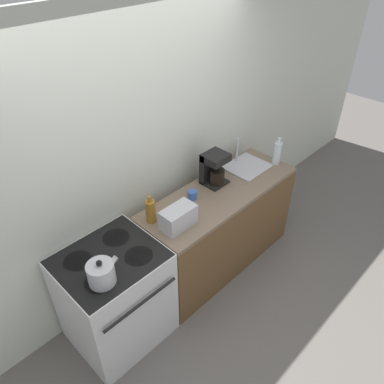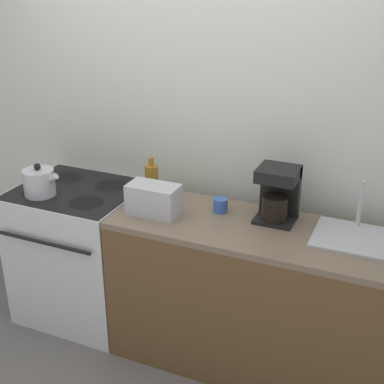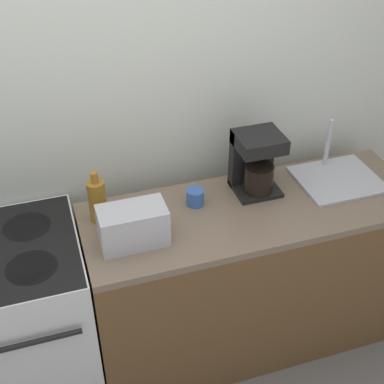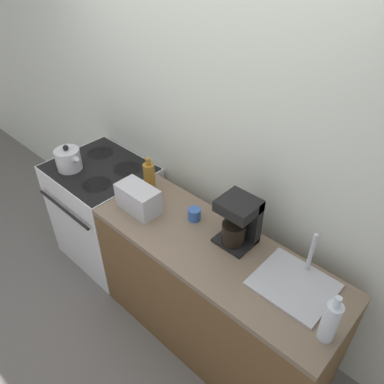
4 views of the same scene
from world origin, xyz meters
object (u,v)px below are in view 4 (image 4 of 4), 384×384
(kettle, at_px, (68,159))
(bottle_amber, at_px, (149,176))
(cup_blue, at_px, (194,214))
(stove, at_px, (107,211))
(bottle_clear, at_px, (330,321))
(coffee_maker, at_px, (239,220))
(toaster, at_px, (138,198))

(kettle, xyz_separation_m, bottle_amber, (0.65, 0.25, 0.02))
(kettle, relative_size, cup_blue, 2.90)
(stove, relative_size, cup_blue, 11.05)
(kettle, distance_m, bottle_clear, 2.14)
(stove, xyz_separation_m, cup_blue, (0.96, 0.07, 0.49))
(coffee_maker, relative_size, cup_blue, 3.78)
(kettle, xyz_separation_m, toaster, (0.77, 0.04, 0.01))
(toaster, relative_size, bottle_amber, 1.13)
(bottle_clear, distance_m, bottle_amber, 1.50)
(kettle, distance_m, bottle_amber, 0.70)
(bottle_amber, bearing_deg, coffee_maker, 0.99)
(stove, distance_m, bottle_amber, 0.76)
(bottle_amber, bearing_deg, toaster, -60.03)
(bottle_clear, height_order, cup_blue, bottle_clear)
(cup_blue, bearing_deg, bottle_amber, 176.80)
(toaster, distance_m, bottle_amber, 0.24)
(stove, distance_m, kettle, 0.58)
(cup_blue, bearing_deg, stove, -176.00)
(kettle, xyz_separation_m, bottle_clear, (2.14, 0.02, 0.04))
(coffee_maker, distance_m, bottle_clear, 0.74)
(kettle, bearing_deg, bottle_amber, 20.78)
(bottle_amber, bearing_deg, bottle_clear, -8.56)
(stove, distance_m, cup_blue, 1.08)
(toaster, bearing_deg, stove, 169.80)
(bottle_clear, bearing_deg, stove, 176.24)
(stove, bearing_deg, toaster, -10.20)
(bottle_clear, bearing_deg, coffee_maker, 161.36)
(bottle_clear, bearing_deg, toaster, 179.20)
(bottle_amber, xyz_separation_m, cup_blue, (0.46, -0.03, -0.07))
(kettle, bearing_deg, stove, 45.44)
(stove, xyz_separation_m, kettle, (-0.15, -0.16, 0.53))
(kettle, relative_size, bottle_clear, 0.82)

